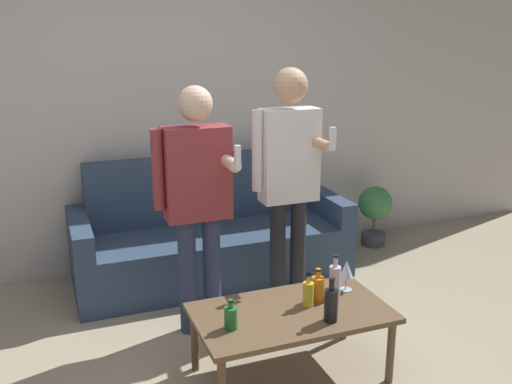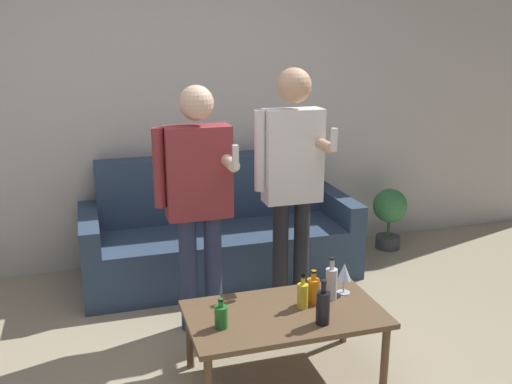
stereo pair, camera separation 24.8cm
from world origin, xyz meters
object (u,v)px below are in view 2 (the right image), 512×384
coffee_table (285,319)px  bottle_orange (323,307)px  couch (219,235)px  person_standing_right (292,172)px  person_standing_left (198,191)px

coffee_table → bottle_orange: (0.15, -0.18, 0.14)m
bottle_orange → couch: bearing=95.4°
couch → person_standing_right: size_ratio=1.26×
coffee_table → person_standing_left: size_ratio=0.68×
person_standing_left → person_standing_right: size_ratio=0.95×
person_standing_right → couch: bearing=110.8°
coffee_table → person_standing_left: person_standing_left is taller
couch → bottle_orange: bearing=-84.6°
coffee_table → bottle_orange: size_ratio=4.37×
coffee_table → person_standing_left: 0.96m
couch → person_standing_left: 1.08m
bottle_orange → coffee_table: bearing=129.7°
couch → coffee_table: (0.01, -1.52, 0.05)m
couch → bottle_orange: couch is taller
bottle_orange → person_standing_right: person_standing_right is taller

